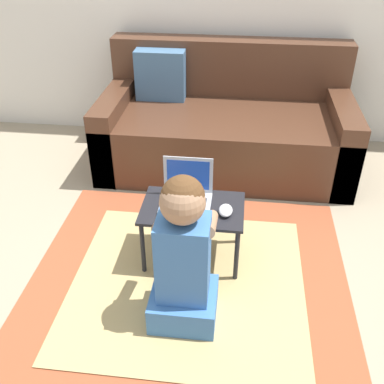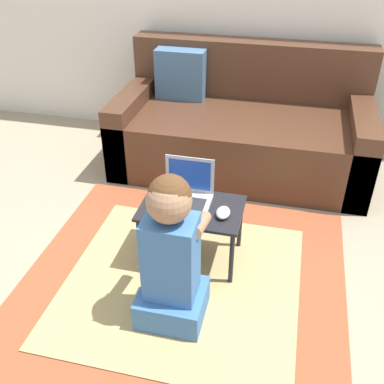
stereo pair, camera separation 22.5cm
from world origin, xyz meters
The scene contains 7 objects.
ground_plane centered at (0.00, 0.00, 0.00)m, with size 16.00×16.00×0.00m, color gray.
area_rug centered at (0.02, -0.12, 0.00)m, with size 1.66×1.60×0.01m.
couch centered at (0.12, 1.23, 0.29)m, with size 1.76×0.92×0.83m.
laptop_desk centered at (0.02, 0.09, 0.30)m, with size 0.53×0.35×0.34m.
laptop centered at (-0.02, 0.13, 0.38)m, with size 0.26×0.22×0.23m.
computer_mouse centered at (0.19, 0.05, 0.36)m, with size 0.07×0.11×0.04m.
person_seated centered at (0.03, -0.33, 0.37)m, with size 0.31×0.37×0.77m.
Camera 2 is at (0.46, -1.76, 1.68)m, focal length 42.00 mm.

